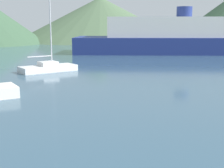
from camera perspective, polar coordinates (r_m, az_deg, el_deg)
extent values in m
cube|color=white|center=(29.79, -11.60, 2.79)|extent=(5.60, 3.96, 0.55)
cube|color=white|center=(29.73, -11.63, 3.68)|extent=(2.01, 1.96, 0.38)
cylinder|color=#BCBCC1|center=(29.70, -11.26, 12.27)|extent=(0.12, 0.12, 9.26)
cylinder|color=#BCBCC1|center=(29.35, -13.07, 4.93)|extent=(2.19, 1.00, 0.10)
cube|color=navy|center=(50.49, 12.85, 6.99)|extent=(34.82, 17.50, 2.48)
cube|color=silver|center=(50.41, 12.98, 10.10)|extent=(24.73, 13.63, 3.01)
cylinder|color=navy|center=(50.45, 13.09, 12.71)|extent=(2.38, 2.38, 1.60)
cone|color=#4C6647|center=(90.73, -2.13, 11.80)|extent=(47.43, 47.43, 12.13)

